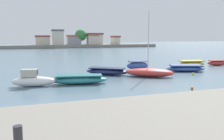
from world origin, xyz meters
TOP-DOWN VIEW (x-y plane):
  - ground_plane at (0.00, 0.00)m, footprint 400.00×400.00m
  - mooring_bollard at (-0.21, -8.54)m, footprint 0.23×0.23m
  - moored_boat_2 at (0.28, 8.11)m, footprint 4.13×1.81m
  - moored_boat_3 at (4.57, 7.94)m, footprint 5.80×2.76m
  - moored_boat_4 at (8.93, 12.55)m, footprint 5.46×4.53m
  - moored_boat_5 at (13.11, 9.50)m, footprint 5.76×4.78m
  - moored_boat_6 at (14.51, 15.61)m, footprint 3.37×1.12m
  - moored_boat_7 at (19.79, 11.82)m, footprint 5.49×3.67m
  - moored_boat_8 at (24.13, 16.29)m, footprint 4.80×2.40m
  - moored_boat_9 at (28.85, 15.83)m, footprint 3.61×1.78m
  - mooring_buoy_0 at (18.67, 8.80)m, footprint 0.28×0.28m
  - mooring_buoy_2 at (13.39, 2.08)m, footprint 0.27×0.27m
  - distant_shoreline at (4.41, 90.09)m, footprint 112.05×11.16m

SIDE VIEW (x-z plane):
  - ground_plane at x=0.00m, z-range 0.00..0.00m
  - mooring_buoy_2 at x=13.39m, z-range 0.00..0.27m
  - mooring_buoy_0 at x=18.67m, z-range 0.00..0.28m
  - moored_boat_9 at x=28.85m, z-range -0.02..0.84m
  - moored_boat_4 at x=8.93m, z-range -0.02..0.85m
  - moored_boat_7 at x=19.79m, z-range -0.02..0.86m
  - moored_boat_3 at x=4.57m, z-range -0.02..0.86m
  - moored_boat_8 at x=24.13m, z-range -0.02..0.90m
  - moored_boat_5 at x=13.11m, z-range -3.22..4.24m
  - moored_boat_2 at x=0.28m, z-range -0.22..1.39m
  - moored_boat_6 at x=14.51m, z-range -0.02..1.21m
  - distant_shoreline at x=4.41m, z-range -2.08..5.95m
  - mooring_bollard at x=-0.21m, z-range 1.63..2.30m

